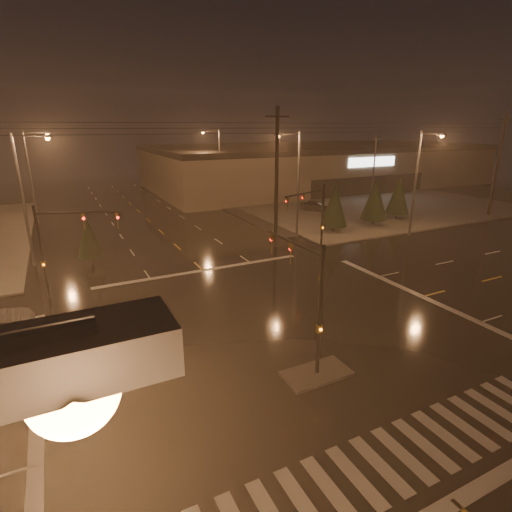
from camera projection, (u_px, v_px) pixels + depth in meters
The scene contains 23 objects.
ground at pixel (273, 335), 21.01m from camera, with size 140.00×140.00×0.00m, color black.
sidewalk_ne at pixel (352, 199), 59.25m from camera, with size 36.00×36.00×0.12m, color #413F3A.
median_island at pixel (317, 374), 17.58m from camera, with size 3.00×1.60×0.15m, color #413F3A.
crosswalk at pixel (403, 454), 13.36m from camera, with size 15.00×2.60×0.01m, color beige.
stop_bar_near at pixel (455, 502), 11.66m from camera, with size 16.00×0.50×0.01m, color beige.
stop_bar_far at pixel (203, 270), 30.35m from camera, with size 16.00×0.50×0.01m, color beige.
parking_lot at pixel (387, 199), 59.69m from camera, with size 50.00×24.00×0.08m, color black.
retail_building at pixel (319, 164), 73.79m from camera, with size 60.20×28.30×7.20m.
signal_mast_median at pixel (308, 289), 17.23m from camera, with size 0.25×4.59×6.00m.
signal_mast_ne at pixel (315, 212), 32.48m from camera, with size 4.84×1.86×6.00m.
signal_mast_nw at pixel (58, 241), 24.40m from camera, with size 4.84×1.86×6.00m.
streetlight_1 at pixel (26, 192), 29.74m from camera, with size 2.77×0.32×10.00m.
streetlight_2 at pixel (32, 171), 43.34m from camera, with size 2.77×0.32×10.00m.
streetlight_3 at pixel (296, 178), 37.56m from camera, with size 2.77×0.32×10.00m.
streetlight_4 at pixel (218, 162), 54.56m from camera, with size 2.77×0.32×10.00m.
streetlight_6 at pixel (419, 177), 38.07m from camera, with size 0.32×2.77×10.00m.
utility_pole_1 at pixel (277, 179), 34.41m from camera, with size 2.20×0.32×12.00m.
utility_pole_2 at pixel (497, 164), 47.17m from camera, with size 2.20×0.32×12.00m.
conifer_0 at pixel (335, 205), 40.53m from camera, with size 2.70×2.70×4.93m.
conifer_1 at pixel (375, 199), 43.25m from camera, with size 2.87×2.87×5.19m.
conifer_2 at pixel (398, 195), 46.08m from camera, with size 2.71×2.71×4.93m.
conifer_3 at pixel (89, 237), 30.96m from camera, with size 1.99×1.99×3.80m.
car_parked at pixel (316, 206), 51.09m from camera, with size 1.58×3.94×1.34m, color black.
Camera 1 is at (-9.16, -16.30, 10.47)m, focal length 28.00 mm.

